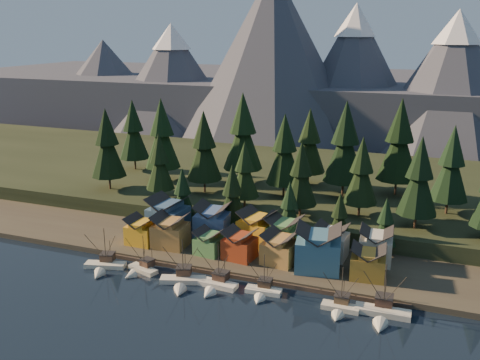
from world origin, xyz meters
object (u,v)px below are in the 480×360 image
at_px(boat_1, 140,265).
at_px(boat_6, 383,308).
at_px(house_front_0, 142,229).
at_px(house_back_1, 213,220).
at_px(house_front_1, 170,230).
at_px(boat_4, 262,287).
at_px(house_back_0, 168,214).
at_px(boat_3, 216,280).
at_px(boat_2, 182,276).
at_px(boat_5, 340,302).
at_px(boat_0, 103,261).

relative_size(boat_1, boat_6, 0.80).
relative_size(house_front_0, house_back_1, 0.77).
bearing_deg(house_front_1, boat_4, -27.97).
distance_m(boat_1, house_back_0, 23.87).
relative_size(boat_3, boat_6, 0.90).
bearing_deg(boat_2, boat_6, -16.08).
height_order(boat_1, boat_5, boat_5).
height_order(boat_0, boat_3, boat_3).
height_order(boat_2, house_front_0, boat_2).
bearing_deg(boat_3, house_front_1, 145.53).
bearing_deg(boat_1, house_back_0, 117.23).
distance_m(boat_6, house_front_1, 60.35).
bearing_deg(house_front_0, house_back_1, 32.89).
bearing_deg(boat_5, boat_0, -179.77).
bearing_deg(boat_4, boat_5, -7.29).
height_order(boat_6, house_front_1, boat_6).
xyz_separation_m(boat_2, house_front_1, (-11.88, 16.75, 4.04)).
xyz_separation_m(boat_5, house_back_0, (-54.57, 24.17, 5.09)).
xyz_separation_m(boat_1, house_back_1, (9.35, 23.99, 4.80)).
relative_size(boat_4, boat_6, 0.80).
height_order(boat_4, house_back_1, house_back_1).
xyz_separation_m(house_front_1, house_back_1, (8.42, 9.36, 0.62)).
xyz_separation_m(boat_0, boat_5, (60.02, 0.38, 0.05)).
height_order(house_front_0, house_front_1, house_front_1).
bearing_deg(boat_6, boat_4, 177.76).
bearing_deg(house_back_0, boat_3, -39.38).
bearing_deg(house_back_0, boat_6, -16.14).
relative_size(boat_2, house_back_0, 1.09).
bearing_deg(boat_1, boat_6, 16.35).
distance_m(boat_4, house_front_0, 42.26).
distance_m(boat_1, boat_2, 12.98).
bearing_deg(house_back_0, boat_5, -19.75).
bearing_deg(boat_3, house_front_0, 156.09).
distance_m(boat_2, house_back_1, 26.75).
bearing_deg(boat_3, boat_0, -175.51).
distance_m(boat_1, house_front_0, 15.99).
relative_size(boat_1, boat_2, 0.87).
height_order(boat_3, boat_4, boat_3).
height_order(boat_4, house_back_0, house_back_0).
relative_size(boat_5, house_back_0, 0.99).
distance_m(boat_3, house_back_0, 35.23).
bearing_deg(boat_2, boat_1, 152.52).
height_order(boat_6, house_front_0, boat_6).
height_order(boat_3, boat_5, boat_3).
bearing_deg(boat_4, boat_2, -177.40).
bearing_deg(boat_6, house_back_1, 152.57).
relative_size(boat_2, boat_4, 1.15).
height_order(boat_2, boat_5, boat_2).
bearing_deg(boat_5, house_back_0, 155.98).
xyz_separation_m(boat_0, house_front_1, (10.58, 16.27, 4.11)).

